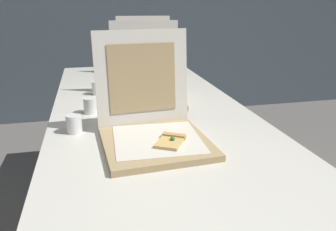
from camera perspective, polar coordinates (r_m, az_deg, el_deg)
name	(u,v)px	position (r m, az deg, el deg)	size (l,w,h in m)	color
table	(154,125)	(1.47, -2.34, -1.70)	(0.88, 2.39, 0.75)	silver
pizza_box_front	(153,127)	(1.18, -2.54, -1.99)	(0.38, 0.41, 0.38)	tan
pizza_box_middle	(146,88)	(1.69, -3.70, 4.63)	(0.39, 0.40, 0.38)	tan
pizza_box_back	(145,69)	(2.17, -3.89, 7.87)	(0.40, 0.42, 0.38)	tan
cup_white_mid	(90,106)	(1.52, -13.10, 1.67)	(0.06, 0.06, 0.07)	white
cup_white_near_center	(74,124)	(1.31, -15.69, -1.36)	(0.06, 0.06, 0.07)	white
cup_white_far	(98,88)	(1.82, -11.90, 4.61)	(0.06, 0.06, 0.07)	white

